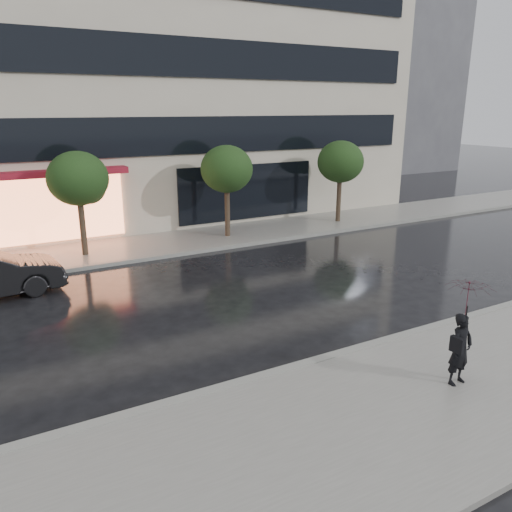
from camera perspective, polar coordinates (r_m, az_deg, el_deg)
ground at (r=12.21m, az=4.69°, el=-10.12°), size 120.00×120.00×0.00m
sidewalk_near at (r=10.01m, az=15.47°, el=-16.85°), size 60.00×4.50×0.12m
sidewalk_far at (r=20.94m, az=-10.95°, el=1.32°), size 60.00×3.50×0.12m
curb_near at (r=11.45m, az=7.51°, el=-11.73°), size 60.00×0.25×0.14m
curb_far at (r=19.34m, az=-9.32°, el=0.16°), size 60.00×0.25×0.14m
office_building at (r=27.90m, az=-17.50°, el=23.19°), size 30.00×12.76×18.00m
bg_building_right at (r=49.08m, az=12.70°, el=19.21°), size 12.00×12.00×16.00m
tree_mid_west at (r=19.49m, az=-19.51°, el=8.15°), size 2.20×2.20×3.99m
tree_mid_east at (r=21.31m, az=-3.26°, el=9.71°), size 2.20×2.20×3.99m
tree_far_east at (r=24.50m, az=9.69°, el=10.41°), size 2.20×2.20×3.99m
pedestrian_with_umbrella at (r=10.61m, az=22.87°, el=-6.26°), size 1.00×1.02×2.19m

